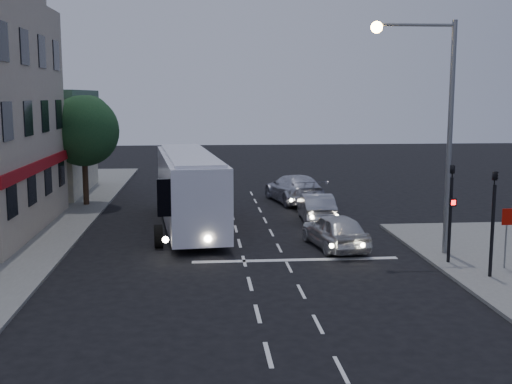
{
  "coord_description": "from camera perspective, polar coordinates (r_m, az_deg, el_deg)",
  "views": [
    {
      "loc": [
        -1.56,
        -21.88,
        6.32
      ],
      "look_at": [
        0.73,
        5.18,
        2.2
      ],
      "focal_mm": 45.0,
      "sensor_mm": 36.0,
      "label": 1
    }
  ],
  "objects": [
    {
      "name": "ground",
      "position": [
        22.83,
        -0.74,
        -7.45
      ],
      "size": [
        120.0,
        120.0,
        0.0
      ],
      "primitive_type": "plane",
      "color": "black"
    },
    {
      "name": "road_markings",
      "position": [
        26.13,
        1.57,
        -5.37
      ],
      "size": [
        8.0,
        30.55,
        0.01
      ],
      "color": "silver",
      "rests_on": "ground"
    },
    {
      "name": "tour_bus",
      "position": [
        30.84,
        -5.96,
        0.42
      ],
      "size": [
        3.69,
        11.94,
        3.6
      ],
      "rotation": [
        0.0,
        0.0,
        0.11
      ],
      "color": "white",
      "rests_on": "ground"
    },
    {
      "name": "car_suv",
      "position": [
        26.84,
        7.04,
        -3.43
      ],
      "size": [
        2.45,
        4.59,
        1.48
      ],
      "primitive_type": "imported",
      "rotation": [
        0.0,
        0.0,
        3.31
      ],
      "color": "silver",
      "rests_on": "ground"
    },
    {
      "name": "car_sedan_a",
      "position": [
        32.48,
        5.38,
        -1.36
      ],
      "size": [
        1.67,
        4.37,
        1.42
      ],
      "primitive_type": "imported",
      "rotation": [
        0.0,
        0.0,
        3.1
      ],
      "color": "#9A9BA1",
      "rests_on": "ground"
    },
    {
      "name": "car_sedan_b",
      "position": [
        37.97,
        3.42,
        0.31
      ],
      "size": [
        3.35,
        6.1,
        1.67
      ],
      "primitive_type": "imported",
      "rotation": [
        0.0,
        0.0,
        3.32
      ],
      "color": "silver",
      "rests_on": "ground"
    },
    {
      "name": "traffic_signal_main",
      "position": [
        24.75,
        16.95,
        -0.82
      ],
      "size": [
        0.25,
        0.35,
        4.1
      ],
      "color": "black",
      "rests_on": "sidewalk_near"
    },
    {
      "name": "traffic_signal_side",
      "position": [
        23.24,
        20.35,
        -1.58
      ],
      "size": [
        0.18,
        0.15,
        4.1
      ],
      "color": "black",
      "rests_on": "sidewalk_near"
    },
    {
      "name": "regulatory_sign",
      "position": [
        24.67,
        21.42,
        -3.02
      ],
      "size": [
        0.45,
        0.12,
        2.2
      ],
      "color": "slate",
      "rests_on": "sidewalk_near"
    },
    {
      "name": "streetlight",
      "position": [
        25.68,
        15.57,
        7.0
      ],
      "size": [
        3.32,
        0.44,
        9.0
      ],
      "color": "slate",
      "rests_on": "sidewalk_near"
    },
    {
      "name": "low_building_north",
      "position": [
        43.65,
        -20.75,
        4.22
      ],
      "size": [
        9.4,
        9.4,
        6.5
      ],
      "color": "#9F998F",
      "rests_on": "sidewalk_far"
    },
    {
      "name": "street_tree",
      "position": [
        37.55,
        -15.1,
        5.55
      ],
      "size": [
        4.0,
        4.0,
        6.2
      ],
      "color": "black",
      "rests_on": "sidewalk_far"
    }
  ]
}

